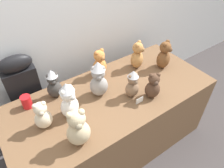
% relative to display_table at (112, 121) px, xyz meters
% --- Properties ---
extents(ground_plane, '(10.00, 10.00, 0.00)m').
position_rel_display_table_xyz_m(ground_plane, '(0.00, -0.25, -0.36)').
color(ground_plane, '#3D3838').
extents(wall_back, '(7.00, 0.08, 2.60)m').
position_rel_display_table_xyz_m(wall_back, '(0.00, 0.66, 0.94)').
color(wall_back, silver).
rests_on(wall_back, ground_plane).
extents(display_table, '(1.83, 0.81, 0.72)m').
position_rel_display_table_xyz_m(display_table, '(0.00, 0.00, 0.00)').
color(display_table, brown).
rests_on(display_table, ground_plane).
extents(instrument_case, '(0.29, 0.13, 1.05)m').
position_rel_display_table_xyz_m(instrument_case, '(-0.60, 0.54, 0.17)').
color(instrument_case, black).
rests_on(instrument_case, ground_plane).
extents(teddy_bear_cocoa, '(0.16, 0.15, 0.25)m').
position_rel_display_table_xyz_m(teddy_bear_cocoa, '(0.26, -0.21, 0.48)').
color(teddy_bear_cocoa, '#4C3323').
rests_on(teddy_bear_cocoa, display_table).
extents(teddy_bear_cream, '(0.14, 0.13, 0.24)m').
position_rel_display_table_xyz_m(teddy_bear_cream, '(-0.60, 0.00, 0.48)').
color(teddy_bear_cream, beige).
rests_on(teddy_bear_cream, display_table).
extents(teddy_bear_ginger, '(0.16, 0.14, 0.27)m').
position_rel_display_table_xyz_m(teddy_bear_ginger, '(0.07, 0.30, 0.49)').
color(teddy_bear_ginger, '#D17F3D').
rests_on(teddy_bear_ginger, display_table).
extents(teddy_bear_mocha, '(0.13, 0.11, 0.26)m').
position_rel_display_table_xyz_m(teddy_bear_mocha, '(0.13, -0.10, 0.49)').
color(teddy_bear_mocha, '#7F6047').
rests_on(teddy_bear_mocha, display_table).
extents(teddy_bear_caramel, '(0.19, 0.18, 0.28)m').
position_rel_display_table_xyz_m(teddy_bear_caramel, '(0.43, 0.19, 0.49)').
color(teddy_bear_caramel, '#B27A42').
rests_on(teddy_bear_caramel, display_table).
extents(teddy_bear_sand, '(0.19, 0.17, 0.31)m').
position_rel_display_table_xyz_m(teddy_bear_sand, '(-0.45, -0.26, 0.51)').
color(teddy_bear_sand, '#CCB78E').
rests_on(teddy_bear_sand, display_table).
extents(teddy_bear_charcoal, '(0.14, 0.13, 0.27)m').
position_rel_display_table_xyz_m(teddy_bear_charcoal, '(-0.40, 0.26, 0.50)').
color(teddy_bear_charcoal, '#383533').
rests_on(teddy_bear_charcoal, display_table).
extents(teddy_bear_snow, '(0.18, 0.17, 0.32)m').
position_rel_display_table_xyz_m(teddy_bear_snow, '(-0.39, -0.01, 0.52)').
color(teddy_bear_snow, white).
rests_on(teddy_bear_snow, display_table).
extents(teddy_bear_chestnut, '(0.18, 0.17, 0.29)m').
position_rel_display_table_xyz_m(teddy_bear_chestnut, '(0.64, 0.04, 0.50)').
color(teddy_bear_chestnut, brown).
rests_on(teddy_bear_chestnut, display_table).
extents(teddy_bear_ash, '(0.20, 0.19, 0.34)m').
position_rel_display_table_xyz_m(teddy_bear_ash, '(-0.09, 0.07, 0.53)').
color(teddy_bear_ash, gray).
rests_on(teddy_bear_ash, display_table).
extents(party_cup_red, '(0.08, 0.08, 0.11)m').
position_rel_display_table_xyz_m(party_cup_red, '(-0.64, 0.27, 0.42)').
color(party_cup_red, red).
rests_on(party_cup_red, display_table).
extents(name_card_front_left, '(0.07, 0.01, 0.05)m').
position_rel_display_table_xyz_m(name_card_front_left, '(0.13, -0.21, 0.39)').
color(name_card_front_left, white).
rests_on(name_card_front_left, display_table).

